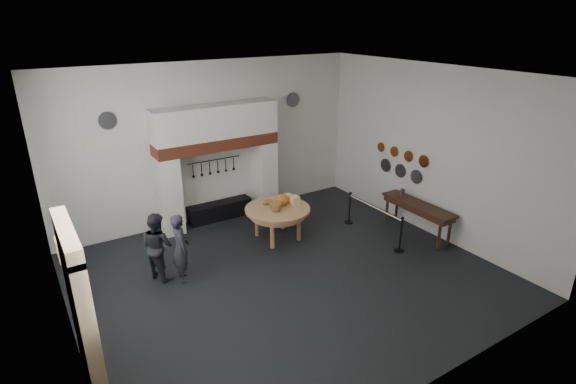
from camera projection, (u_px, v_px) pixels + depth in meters
floor at (287, 275)px, 10.37m from camera, size 9.00×8.00×0.02m
ceiling at (287, 76)px, 8.71m from camera, size 9.00×8.00×0.02m
wall_back at (212, 142)px, 12.68m from camera, size 9.00×0.02×4.50m
wall_front at (437, 267)px, 6.40m from camera, size 9.00×0.02×4.50m
wall_left at (54, 236)px, 7.30m from camera, size 0.02×8.00×4.50m
wall_right at (432, 152)px, 11.78m from camera, size 0.02×8.00×4.50m
chimney_pier_left at (169, 195)px, 12.11m from camera, size 0.55×0.70×2.15m
chimney_pier_right at (264, 176)px, 13.57m from camera, size 0.55×0.70×2.15m
hearth_brick_band at (217, 143)px, 12.39m from camera, size 3.50×0.72×0.32m
chimney_hood at (216, 121)px, 12.16m from camera, size 3.50×0.70×0.90m
iron_range at (220, 210)px, 13.20m from camera, size 1.90×0.45×0.50m
utensil_rail at (214, 160)px, 12.80m from camera, size 1.60×0.02×0.02m
door_recess at (77, 319)px, 6.90m from camera, size 0.04×1.10×2.50m
door_jamb_near at (91, 340)px, 6.37m from camera, size 0.22×0.30×2.60m
door_jamb_far at (75, 292)px, 7.47m from camera, size 0.22×0.30×2.60m
door_lintel at (66, 236)px, 6.43m from camera, size 0.22×1.70×0.30m
wall_plaque at (58, 250)px, 8.19m from camera, size 0.05×0.34×0.44m
work_table at (278, 209)px, 11.82m from camera, size 2.17×2.17×0.07m
pumpkin at (282, 200)px, 11.93m from camera, size 0.36×0.36×0.31m
cheese_block_big at (294, 200)px, 11.97m from camera, size 0.22×0.22×0.24m
cheese_block_small at (288, 198)px, 12.20m from camera, size 0.18×0.18×0.20m
wicker_basket at (276, 207)px, 11.57m from camera, size 0.40×0.40×0.22m
bread_loaf at (268, 202)px, 12.01m from camera, size 0.31×0.18×0.13m
visitor_near at (181, 248)px, 9.92m from camera, size 0.43×0.62×1.61m
visitor_far at (157, 246)px, 10.04m from camera, size 0.87×0.95×1.58m
side_table at (418, 205)px, 12.02m from camera, size 0.55×2.20×0.06m
pewter_jug at (402, 193)px, 12.44m from camera, size 0.12×0.12×0.22m
copper_pan_a at (424, 161)px, 12.03m from camera, size 0.03×0.34×0.34m
copper_pan_b at (409, 156)px, 12.46m from camera, size 0.03×0.32×0.32m
copper_pan_c at (394, 152)px, 12.89m from camera, size 0.03×0.30×0.30m
copper_pan_d at (381, 147)px, 13.32m from camera, size 0.03×0.28×0.28m
pewter_plate_left at (416, 177)px, 12.37m from camera, size 0.03×0.40×0.40m
pewter_plate_mid at (400, 171)px, 12.84m from camera, size 0.03×0.40×0.40m
pewter_plate_right at (386, 165)px, 13.31m from camera, size 0.03×0.40×0.40m
pewter_plate_back_left at (108, 121)px, 10.96m from camera, size 0.44×0.03×0.44m
pewter_plate_back_right at (293, 100)px, 13.65m from camera, size 0.44×0.03×0.44m
barrier_post_near at (401, 235)px, 11.26m from camera, size 0.05×0.05×0.90m
barrier_post_far at (350, 208)px, 12.84m from camera, size 0.05×0.05×0.90m
barrier_rope at (375, 207)px, 11.90m from camera, size 0.04×2.00×0.04m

